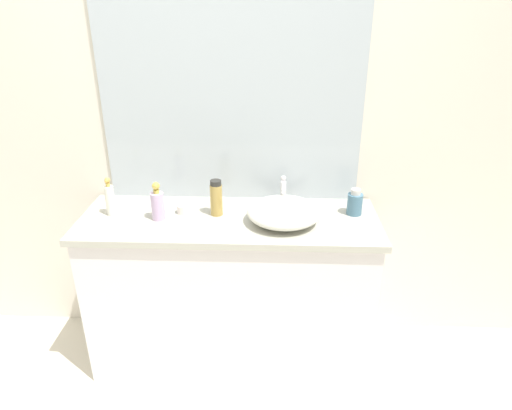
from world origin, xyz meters
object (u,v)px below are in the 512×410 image
at_px(lotion_bottle, 158,204).
at_px(perfume_bottle, 215,198).
at_px(spray_can, 355,203).
at_px(candle_jar, 183,209).
at_px(soap_dispenser, 110,199).
at_px(sink_basin, 284,212).

relative_size(lotion_bottle, perfume_bottle, 1.06).
height_order(lotion_bottle, spray_can, lotion_bottle).
bearing_deg(lotion_bottle, candle_jar, 33.94).
bearing_deg(perfume_bottle, candle_jar, 177.06).
relative_size(soap_dispenser, candle_jar, 3.48).
distance_m(sink_basin, soap_dispenser, 0.84).
relative_size(spray_can, candle_jar, 2.35).
bearing_deg(sink_basin, perfume_bottle, 167.65).
bearing_deg(soap_dispenser, spray_can, 2.68).
xyz_separation_m(sink_basin, soap_dispenser, (-0.84, 0.05, 0.03)).
bearing_deg(perfume_bottle, soap_dispenser, -177.36).
xyz_separation_m(soap_dispenser, perfume_bottle, (0.51, 0.02, 0.00)).
height_order(soap_dispenser, perfume_bottle, soap_dispenser).
bearing_deg(perfume_bottle, sink_basin, -12.35).
bearing_deg(lotion_bottle, perfume_bottle, 12.80).
xyz_separation_m(perfume_bottle, spray_can, (0.68, 0.03, -0.03)).
distance_m(perfume_bottle, spray_can, 0.68).
distance_m(soap_dispenser, lotion_bottle, 0.24).
xyz_separation_m(spray_can, candle_jar, (-0.85, -0.02, -0.04)).
bearing_deg(perfume_bottle, lotion_bottle, -167.20).
distance_m(lotion_bottle, perfume_bottle, 0.28).
bearing_deg(lotion_bottle, spray_can, 5.61).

